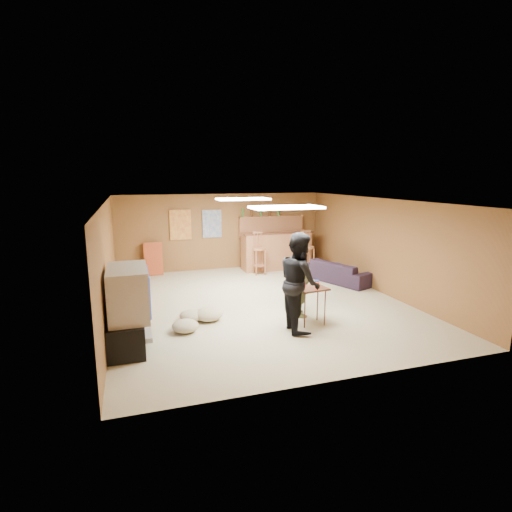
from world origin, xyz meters
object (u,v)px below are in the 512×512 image
object	(u,v)px
tray_table	(311,306)
person_black	(299,282)
person_olive	(300,274)
bar_counter	(276,251)
tv_body	(128,292)
sofa	(339,272)

from	to	relation	value
tray_table	person_black	bearing A→B (deg)	-152.73
person_olive	tray_table	size ratio (longest dim) A/B	2.37
bar_counter	person_olive	xyz separation A→B (m)	(-0.96, -3.90, 0.28)
person_black	bar_counter	bearing A→B (deg)	-10.48
bar_counter	tray_table	bearing A→B (deg)	-102.26
bar_counter	person_black	bearing A→B (deg)	-105.64
person_olive	person_black	xyz separation A→B (m)	(-0.32, -0.69, 0.05)
person_black	tray_table	world-z (taller)	person_black
tray_table	tv_body	bearing A→B (deg)	-179.54
sofa	tray_table	distance (m)	3.24
person_black	tray_table	size ratio (longest dim) A/B	2.52
tv_body	person_olive	size ratio (longest dim) A/B	0.67
bar_counter	person_black	size ratio (longest dim) A/B	1.14
tv_body	tray_table	world-z (taller)	tv_body
sofa	person_black	bearing A→B (deg)	118.75
bar_counter	tray_table	xyz separation A→B (m)	(-0.96, -4.42, -0.20)
sofa	tray_table	xyz separation A→B (m)	(-2.00, -2.55, 0.08)
bar_counter	tv_body	bearing A→B (deg)	-133.00
tv_body	tray_table	distance (m)	3.24
sofa	bar_counter	bearing A→B (deg)	8.21
tray_table	person_olive	bearing A→B (deg)	89.93
bar_counter	person_olive	bearing A→B (deg)	-103.83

